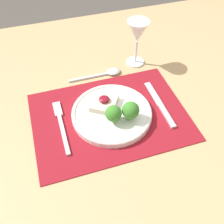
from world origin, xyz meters
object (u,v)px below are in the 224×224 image
Objects in this scene: dinner_plate at (113,113)px; wine_glass_near at (138,34)px; fork at (61,123)px; knife at (161,107)px; spoon at (107,73)px.

wine_glass_near is at bearing 55.11° from dinner_plate.
knife is at bearing -4.50° from fork.
wine_glass_near reaches higher than dinner_plate.
dinner_plate is 1.19× the size of knife.
dinner_plate is 0.21m from spoon.
wine_glass_near reaches higher than fork.
knife is 1.22× the size of wine_glass_near.
dinner_plate is at bearing -101.12° from spoon.
fork is (-0.16, 0.02, -0.01)m from dinner_plate.
spoon reaches higher than knife.
dinner_plate is 0.31m from wine_glass_near.
fork is at bearing -146.25° from wine_glass_near.
fork is at bearing 172.26° from dinner_plate.
wine_glass_near reaches higher than knife.
spoon is at bearing 115.67° from knife.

